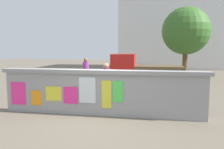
% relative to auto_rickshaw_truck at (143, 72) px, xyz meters
% --- Properties ---
extents(ground, '(60.00, 60.00, 0.00)m').
position_rel_auto_rickshaw_truck_xyz_m(ground, '(-1.08, 3.11, -0.90)').
color(ground, '#6B6051').
extents(poster_wall, '(6.62, 0.42, 1.45)m').
position_rel_auto_rickshaw_truck_xyz_m(poster_wall, '(-1.09, -4.89, -0.15)').
color(poster_wall, '#949494').
rests_on(poster_wall, ground).
extents(auto_rickshaw_truck, '(3.62, 1.55, 1.85)m').
position_rel_auto_rickshaw_truck_xyz_m(auto_rickshaw_truck, '(0.00, 0.00, 0.00)').
color(auto_rickshaw_truck, black).
rests_on(auto_rickshaw_truck, ground).
extents(motorcycle, '(1.90, 0.56, 0.87)m').
position_rel_auto_rickshaw_truck_xyz_m(motorcycle, '(-3.23, -3.55, -0.44)').
color(motorcycle, black).
rests_on(motorcycle, ground).
extents(bicycle_near, '(1.70, 0.44, 0.95)m').
position_rel_auto_rickshaw_truck_xyz_m(bicycle_near, '(1.55, -3.43, -0.54)').
color(bicycle_near, black).
rests_on(bicycle_near, ground).
extents(person_walking, '(0.45, 0.45, 1.62)m').
position_rel_auto_rickshaw_truck_xyz_m(person_walking, '(-1.10, -4.04, 0.09)').
color(person_walking, yellow).
rests_on(person_walking, ground).
extents(person_bystander, '(0.47, 0.47, 1.62)m').
position_rel_auto_rickshaw_truck_xyz_m(person_bystander, '(-3.17, 0.31, 0.09)').
color(person_bystander, '#D83F72').
rests_on(person_bystander, ground).
extents(tree_roadside, '(3.51, 3.51, 5.20)m').
position_rel_auto_rickshaw_truck_xyz_m(tree_roadside, '(2.85, 5.81, 2.53)').
color(tree_roadside, brown).
rests_on(tree_roadside, ground).
extents(building_background, '(12.37, 6.14, 7.87)m').
position_rel_auto_rickshaw_truck_xyz_m(building_background, '(2.80, 15.20, 3.05)').
color(building_background, silver).
rests_on(building_background, ground).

